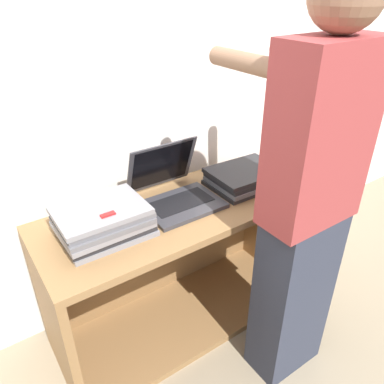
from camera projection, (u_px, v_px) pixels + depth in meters
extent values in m
plane|color=gray|center=(213.00, 350.00, 1.98)|extent=(12.00, 12.00, 0.00)
cube|color=silver|center=(139.00, 97.00, 1.86)|extent=(8.00, 0.05, 2.40)
cube|color=olive|center=(182.00, 210.00, 1.82)|extent=(1.40, 0.56, 0.04)
cube|color=olive|center=(184.00, 314.00, 2.17)|extent=(1.40, 0.56, 0.04)
cube|color=olive|center=(55.00, 325.00, 1.66)|extent=(0.04, 0.56, 0.68)
cube|color=olive|center=(275.00, 225.00, 2.33)|extent=(0.04, 0.56, 0.68)
cube|color=olive|center=(159.00, 242.00, 2.18)|extent=(1.33, 0.04, 0.68)
cube|color=#333338|center=(182.00, 205.00, 1.80)|extent=(0.37, 0.27, 0.02)
cube|color=black|center=(181.00, 202.00, 1.81)|extent=(0.30, 0.15, 0.00)
cube|color=#333338|center=(161.00, 165.00, 1.87)|extent=(0.37, 0.10, 0.26)
cube|color=black|center=(162.00, 165.00, 1.87)|extent=(0.32, 0.09, 0.23)
cube|color=gray|center=(107.00, 232.00, 1.61)|extent=(0.37, 0.28, 0.02)
cube|color=#232326|center=(104.00, 227.00, 1.60)|extent=(0.37, 0.27, 0.02)
cube|color=gray|center=(103.00, 224.00, 1.58)|extent=(0.38, 0.28, 0.02)
cube|color=slate|center=(103.00, 220.00, 1.57)|extent=(0.37, 0.27, 0.02)
cube|color=slate|center=(102.00, 214.00, 1.57)|extent=(0.37, 0.28, 0.02)
cube|color=gray|center=(100.00, 210.00, 1.55)|extent=(0.37, 0.28, 0.02)
cube|color=#232326|center=(244.00, 183.00, 2.00)|extent=(0.37, 0.28, 0.02)
cube|color=slate|center=(246.00, 179.00, 1.98)|extent=(0.37, 0.28, 0.02)
cube|color=#232326|center=(246.00, 175.00, 1.98)|extent=(0.38, 0.29, 0.02)
cube|color=#232326|center=(245.00, 171.00, 1.97)|extent=(0.38, 0.29, 0.02)
cube|color=#2D3342|center=(292.00, 295.00, 1.73)|extent=(0.34, 0.20, 0.87)
cube|color=#993838|center=(321.00, 138.00, 1.35)|extent=(0.40, 0.20, 0.69)
cylinder|color=#8C664C|center=(244.00, 62.00, 1.34)|extent=(0.07, 0.32, 0.07)
cylinder|color=#8C664C|center=(304.00, 53.00, 1.49)|extent=(0.07, 0.32, 0.07)
cube|color=red|center=(108.00, 215.00, 1.49)|extent=(0.06, 0.02, 0.01)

